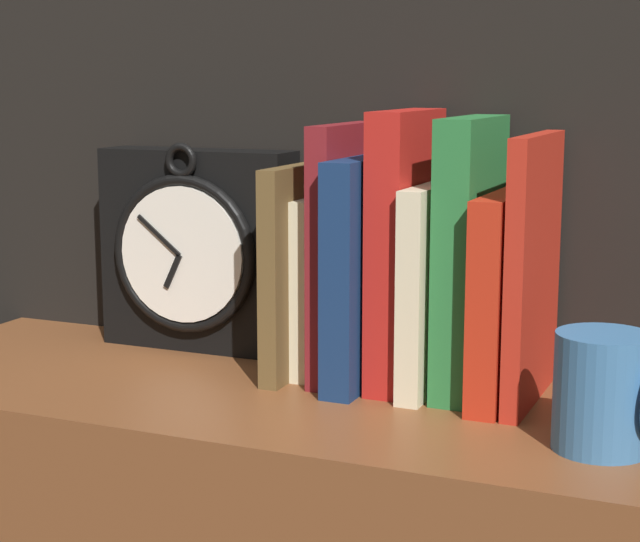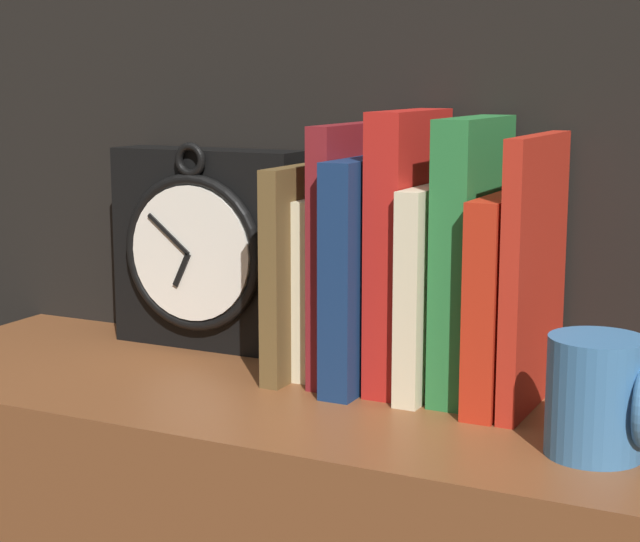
{
  "view_description": "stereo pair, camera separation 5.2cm",
  "coord_description": "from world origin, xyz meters",
  "px_view_note": "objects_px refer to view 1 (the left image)",
  "views": [
    {
      "loc": [
        0.37,
        -0.87,
        1.22
      ],
      "look_at": [
        0.0,
        0.0,
        1.05
      ],
      "focal_mm": 60.0,
      "sensor_mm": 36.0,
      "label": 1
    },
    {
      "loc": [
        0.42,
        -0.84,
        1.22
      ],
      "look_at": [
        0.0,
        0.0,
        1.05
      ],
      "focal_mm": 60.0,
      "sensor_mm": 36.0,
      "label": 2
    }
  ],
  "objects_px": {
    "book_slot4_red": "(405,249)",
    "book_slot7_red": "(504,296)",
    "book_slot6_green": "(470,256)",
    "clock": "(196,250)",
    "book_slot5_cream": "(433,287)",
    "book_slot0_brown": "(299,270)",
    "book_slot3_navy": "(366,271)",
    "book_slot8_red": "(533,270)",
    "book_slot2_maroon": "(344,252)",
    "book_slot1_cream": "(325,284)",
    "mug": "(607,392)"
  },
  "relations": [
    {
      "from": "book_slot0_brown",
      "to": "book_slot2_maroon",
      "type": "distance_m",
      "value": 0.05
    },
    {
      "from": "book_slot2_maroon",
      "to": "book_slot1_cream",
      "type": "bearing_deg",
      "value": 159.01
    },
    {
      "from": "book_slot4_red",
      "to": "book_slot5_cream",
      "type": "distance_m",
      "value": 0.04
    },
    {
      "from": "mug",
      "to": "book_slot4_red",
      "type": "bearing_deg",
      "value": 150.13
    },
    {
      "from": "book_slot4_red",
      "to": "book_slot6_green",
      "type": "xyz_separation_m",
      "value": [
        0.06,
        -0.0,
        -0.0
      ]
    },
    {
      "from": "book_slot6_green",
      "to": "book_slot7_red",
      "type": "relative_size",
      "value": 1.35
    },
    {
      "from": "book_slot0_brown",
      "to": "book_slot1_cream",
      "type": "xyz_separation_m",
      "value": [
        0.02,
        0.01,
        -0.02
      ]
    },
    {
      "from": "book_slot1_cream",
      "to": "book_slot8_red",
      "type": "distance_m",
      "value": 0.21
    },
    {
      "from": "book_slot6_green",
      "to": "book_slot7_red",
      "type": "xyz_separation_m",
      "value": [
        0.04,
        -0.01,
        -0.03
      ]
    },
    {
      "from": "clock",
      "to": "book_slot5_cream",
      "type": "distance_m",
      "value": 0.28
    },
    {
      "from": "book_slot0_brown",
      "to": "book_slot8_red",
      "type": "bearing_deg",
      "value": -1.32
    },
    {
      "from": "clock",
      "to": "book_slot4_red",
      "type": "relative_size",
      "value": 0.86
    },
    {
      "from": "book_slot1_cream",
      "to": "book_slot6_green",
      "type": "distance_m",
      "value": 0.15
    },
    {
      "from": "book_slot6_green",
      "to": "mug",
      "type": "xyz_separation_m",
      "value": [
        0.14,
        -0.12,
        -0.08
      ]
    },
    {
      "from": "book_slot1_cream",
      "to": "book_slot2_maroon",
      "type": "distance_m",
      "value": 0.04
    },
    {
      "from": "book_slot2_maroon",
      "to": "book_slot5_cream",
      "type": "distance_m",
      "value": 0.1
    },
    {
      "from": "book_slot2_maroon",
      "to": "book_slot7_red",
      "type": "bearing_deg",
      "value": -3.95
    },
    {
      "from": "book_slot8_red",
      "to": "book_slot1_cream",
      "type": "bearing_deg",
      "value": 174.68
    },
    {
      "from": "book_slot1_cream",
      "to": "book_slot6_green",
      "type": "relative_size",
      "value": 0.69
    },
    {
      "from": "book_slot5_cream",
      "to": "book_slot6_green",
      "type": "relative_size",
      "value": 0.76
    },
    {
      "from": "book_slot5_cream",
      "to": "book_slot4_red",
      "type": "bearing_deg",
      "value": 168.15
    },
    {
      "from": "book_slot4_red",
      "to": "book_slot7_red",
      "type": "relative_size",
      "value": 1.38
    },
    {
      "from": "book_slot2_maroon",
      "to": "book_slot0_brown",
      "type": "bearing_deg",
      "value": -173.35
    },
    {
      "from": "book_slot0_brown",
      "to": "book_slot5_cream",
      "type": "xyz_separation_m",
      "value": [
        0.14,
        -0.0,
        -0.01
      ]
    },
    {
      "from": "clock",
      "to": "book_slot8_red",
      "type": "distance_m",
      "value": 0.37
    },
    {
      "from": "book_slot3_navy",
      "to": "book_slot7_red",
      "type": "height_order",
      "value": "book_slot3_navy"
    },
    {
      "from": "book_slot3_navy",
      "to": "book_slot5_cream",
      "type": "relative_size",
      "value": 1.12
    },
    {
      "from": "book_slot0_brown",
      "to": "mug",
      "type": "distance_m",
      "value": 0.34
    },
    {
      "from": "book_slot5_cream",
      "to": "book_slot8_red",
      "type": "relative_size",
      "value": 0.8
    },
    {
      "from": "book_slot7_red",
      "to": "book_slot1_cream",
      "type": "bearing_deg",
      "value": 173.77
    },
    {
      "from": "clock",
      "to": "book_slot8_red",
      "type": "xyz_separation_m",
      "value": [
        0.37,
        -0.05,
        0.01
      ]
    },
    {
      "from": "clock",
      "to": "book_slot5_cream",
      "type": "height_order",
      "value": "clock"
    },
    {
      "from": "book_slot2_maroon",
      "to": "clock",
      "type": "bearing_deg",
      "value": 168.97
    },
    {
      "from": "book_slot3_navy",
      "to": "book_slot7_red",
      "type": "xyz_separation_m",
      "value": [
        0.13,
        -0.0,
        -0.01
      ]
    },
    {
      "from": "book_slot0_brown",
      "to": "book_slot6_green",
      "type": "xyz_separation_m",
      "value": [
        0.17,
        0.0,
        0.02
      ]
    },
    {
      "from": "book_slot0_brown",
      "to": "book_slot8_red",
      "type": "height_order",
      "value": "book_slot8_red"
    },
    {
      "from": "book_slot6_green",
      "to": "mug",
      "type": "distance_m",
      "value": 0.2
    },
    {
      "from": "book_slot4_red",
      "to": "book_slot0_brown",
      "type": "bearing_deg",
      "value": -177.15
    },
    {
      "from": "book_slot1_cream",
      "to": "clock",
      "type": "bearing_deg",
      "value": 170.5
    },
    {
      "from": "clock",
      "to": "book_slot1_cream",
      "type": "xyz_separation_m",
      "value": [
        0.16,
        -0.03,
        -0.02
      ]
    },
    {
      "from": "book_slot1_cream",
      "to": "book_slot5_cream",
      "type": "height_order",
      "value": "book_slot5_cream"
    },
    {
      "from": "clock",
      "to": "book_slot5_cream",
      "type": "xyz_separation_m",
      "value": [
        0.27,
        -0.04,
        -0.01
      ]
    },
    {
      "from": "book_slot4_red",
      "to": "clock",
      "type": "bearing_deg",
      "value": 171.76
    },
    {
      "from": "book_slot1_cream",
      "to": "book_slot5_cream",
      "type": "distance_m",
      "value": 0.12
    },
    {
      "from": "clock",
      "to": "book_slot5_cream",
      "type": "relative_size",
      "value": 1.16
    },
    {
      "from": "book_slot0_brown",
      "to": "book_slot6_green",
      "type": "height_order",
      "value": "book_slot6_green"
    },
    {
      "from": "book_slot5_cream",
      "to": "book_slot8_red",
      "type": "bearing_deg",
      "value": -2.76
    },
    {
      "from": "book_slot0_brown",
      "to": "clock",
      "type": "bearing_deg",
      "value": 163.54
    },
    {
      "from": "book_slot8_red",
      "to": "book_slot2_maroon",
      "type": "bearing_deg",
      "value": 176.76
    },
    {
      "from": "book_slot2_maroon",
      "to": "book_slot3_navy",
      "type": "height_order",
      "value": "book_slot2_maroon"
    }
  ]
}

